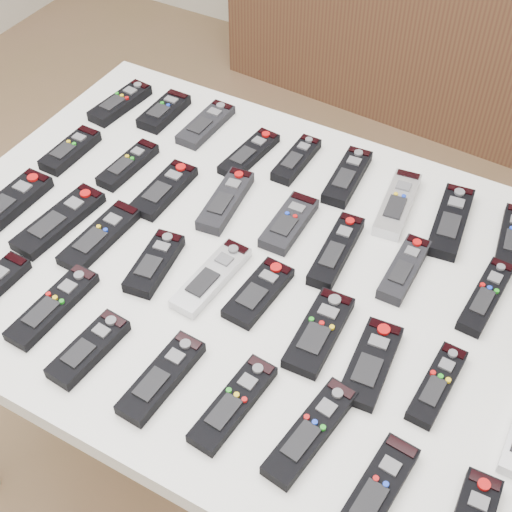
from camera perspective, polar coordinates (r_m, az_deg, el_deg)
The scene contains 34 objects.
ground at distance 1.97m, azimuth -4.27°, elevation -15.40°, with size 4.00×4.00×0.00m, color olive.
table at distance 1.35m, azimuth -0.00°, elevation -2.27°, with size 1.25×0.88×0.78m.
sideboard at distance 2.88m, azimuth 15.61°, elevation 18.35°, with size 1.78×0.38×0.89m, color #4B2B1E.
remote_0 at distance 1.70m, azimuth -10.81°, elevation 11.93°, with size 0.05×0.16×0.02m, color black.
remote_1 at distance 1.66m, azimuth -7.37°, elevation 11.40°, with size 0.06×0.14×0.02m, color black.
remote_2 at distance 1.61m, azimuth -4.03°, elevation 10.46°, with size 0.05×0.16×0.02m, color black.
remote_3 at distance 1.53m, azimuth -0.55°, elevation 8.18°, with size 0.05×0.16×0.02m, color black.
remote_4 at distance 1.51m, azimuth 3.25°, elevation 7.71°, with size 0.04×0.15×0.02m, color black.
remote_5 at distance 1.48m, azimuth 7.32°, elevation 6.31°, with size 0.05×0.17×0.02m, color black.
remote_6 at distance 1.43m, azimuth 11.25°, elevation 4.11°, with size 0.05×0.18×0.02m, color #B7B7BC.
remote_7 at distance 1.42m, azimuth 15.31°, elevation 2.69°, with size 0.06×0.19×0.02m, color black.
remote_10 at distance 1.58m, azimuth -14.63°, elevation 8.18°, with size 0.05×0.15×0.02m, color black.
remote_11 at distance 1.52m, azimuth -10.20°, elevation 7.20°, with size 0.04×0.15×0.02m, color black.
remote_12 at distance 1.45m, azimuth -7.37°, elevation 5.28°, with size 0.06×0.16×0.02m, color black.
remote_13 at distance 1.41m, azimuth -2.44°, elevation 4.46°, with size 0.05×0.17×0.02m, color black.
remote_14 at distance 1.37m, azimuth 2.66°, elevation 2.66°, with size 0.06×0.15×0.02m, color black.
remote_15 at distance 1.32m, azimuth 6.44°, elevation 0.43°, with size 0.05×0.18×0.02m, color black.
remote_16 at distance 1.31m, azimuth 11.76°, elevation -1.04°, with size 0.05×0.16×0.02m, color black.
remote_17 at distance 1.30m, azimuth 17.91°, elevation -3.09°, with size 0.04×0.18×0.02m, color black.
remote_19 at distance 1.48m, azimuth -19.14°, elevation 3.96°, with size 0.06×0.19×0.02m, color black.
remote_20 at distance 1.42m, azimuth -15.48°, elevation 2.75°, with size 0.06×0.20×0.02m, color black.
remote_21 at distance 1.37m, azimuth -12.37°, elevation 1.55°, with size 0.06×0.18×0.02m, color black.
remote_22 at distance 1.30m, azimuth -8.13°, elevation -0.58°, with size 0.05×0.15×0.02m, color black.
remote_23 at distance 1.27m, azimuth -3.58°, elevation -1.72°, with size 0.05×0.18×0.02m, color #B7B7BC.
remote_24 at distance 1.25m, azimuth 0.21°, elevation -2.94°, with size 0.06×0.15×0.02m, color black.
remote_25 at distance 1.19m, azimuth 5.07°, elevation -6.08°, with size 0.06×0.17×0.02m, color black.
remote_26 at distance 1.17m, azimuth 9.18°, elevation -8.45°, with size 0.06×0.17×0.02m, color black.
remote_27 at distance 1.17m, azimuth 14.29°, elevation -9.95°, with size 0.04×0.16×0.02m, color black.
remote_31 at distance 1.27m, azimuth -15.94°, elevation -3.87°, with size 0.05×0.19×0.02m, color black.
remote_32 at distance 1.20m, azimuth -13.24°, elevation -7.25°, with size 0.05×0.15×0.02m, color black.
remote_33 at distance 1.15m, azimuth -7.56°, elevation -9.62°, with size 0.05×0.17×0.02m, color black.
remote_34 at distance 1.11m, azimuth -1.82°, elevation -11.72°, with size 0.05×0.18×0.02m, color black.
remote_35 at distance 1.09m, azimuth 4.39°, elevation -13.85°, with size 0.05×0.19×0.02m, color black.
remote_36 at distance 1.06m, azimuth 9.63°, elevation -18.02°, with size 0.05×0.17×0.02m, color black.
Camera 1 is at (0.57, -0.73, 1.74)m, focal length 50.00 mm.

